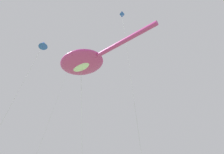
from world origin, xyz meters
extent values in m
ellipsoid|color=#CC3899|center=(4.49, 14.23, 14.27)|extent=(5.18, 6.01, 1.24)
cylinder|color=#CC3899|center=(3.25, 8.33, 14.08)|extent=(1.83, 6.73, 0.45)
ellipsoid|color=white|center=(4.49, 14.23, 13.71)|extent=(1.46, 2.47, 0.45)
cylinder|color=#B2B2B7|center=(3.21, 12.54, 6.83)|extent=(2.60, 3.40, 13.66)
cone|color=blue|center=(1.88, 17.90, 16.52)|extent=(1.50, 1.55, 1.13)
cylinder|color=#B2B2B7|center=(-0.16, 17.45, 8.26)|extent=(4.09, 0.91, 16.52)
cube|color=yellow|center=(12.36, 23.20, 22.01)|extent=(0.67, 0.62, 0.42)
cylinder|color=#B2B2B7|center=(11.57, 25.33, 11.00)|extent=(1.60, 4.29, 22.01)
cube|color=blue|center=(8.95, 11.09, 24.99)|extent=(0.65, 0.81, 0.56)
cylinder|color=#B2B2B7|center=(8.13, 9.89, 12.49)|extent=(1.66, 2.41, 24.99)
camera|label=1|loc=(-9.61, 2.76, 1.50)|focal=31.72mm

